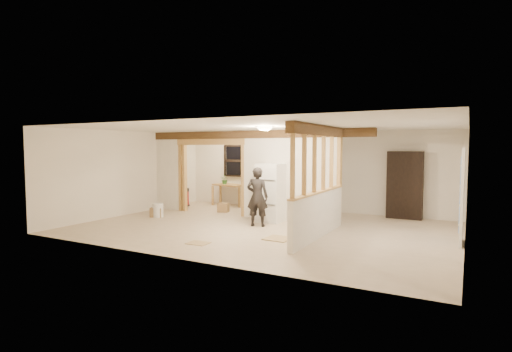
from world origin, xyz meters
The scene contains 30 objects.
floor centered at (0.00, 0.00, -0.01)m, with size 9.00×6.50×0.01m, color #C5AF93.
ceiling centered at (0.00, 0.00, 2.50)m, with size 9.00×6.50×0.01m, color white.
wall_back centered at (0.00, 3.25, 1.25)m, with size 9.00×0.01×2.50m, color white.
wall_front centered at (0.00, -3.25, 1.25)m, with size 9.00×0.01×2.50m, color white.
wall_left centered at (-4.50, 0.00, 1.25)m, with size 0.01×6.50×2.50m, color white.
wall_right centered at (4.50, 0.00, 1.25)m, with size 0.01×6.50×2.50m, color white.
partition_left_stub centered at (-4.05, 1.20, 1.25)m, with size 0.90×0.12×2.50m, color white.
partition_center centered at (0.20, 1.20, 1.25)m, with size 2.80×0.12×2.50m, color white.
doorway_frame centered at (-2.40, 1.20, 1.10)m, with size 2.46×0.14×2.20m, color tan.
header_beam_back centered at (-1.00, 1.20, 2.38)m, with size 7.00×0.18×0.22m, color #53371C.
header_beam_right centered at (1.60, -0.40, 2.38)m, with size 0.18×3.30×0.22m, color #53371C.
pony_wall centered at (1.60, -0.40, 0.50)m, with size 0.12×3.20×1.00m, color white.
stud_partition centered at (1.60, -0.40, 1.66)m, with size 0.14×3.20×1.32m, color tan.
window_back centered at (-2.60, 3.17, 1.55)m, with size 1.12×0.10×1.10m, color black.
french_door centered at (4.42, 0.40, 1.00)m, with size 0.12×0.86×2.00m, color white.
ceiling_dome_main centered at (0.30, -0.50, 2.48)m, with size 0.36×0.36×0.16m, color #FFEABF.
ceiling_dome_util centered at (-2.50, 2.30, 2.48)m, with size 0.32×0.32×0.14m, color #FFEABF.
hanging_bulb centered at (-2.00, 1.60, 2.18)m, with size 0.07×0.07×0.07m, color #FFD88C.
refrigerator centered at (-0.19, 0.83, 0.79)m, with size 0.65×0.63×1.57m, color white.
woman centered at (-0.19, 0.07, 0.76)m, with size 0.55×0.36×1.52m, color #2A2727.
work_table centered at (-2.80, 2.91, 0.37)m, with size 1.18×0.59×0.74m, color tan.
potted_plant centered at (-2.94, 2.84, 0.91)m, with size 0.30×0.26×0.33m, color #2D5A20.
shop_vac centered at (-4.10, 1.96, 0.32)m, with size 0.48×0.48×0.63m, color #99070A.
bookshelf centered at (2.94, 3.02, 0.95)m, with size 0.95×0.32×1.90m, color black.
bucket centered at (-3.39, -0.07, 0.20)m, with size 0.31×0.31×0.39m, color white.
box_util_a centered at (-2.20, 1.58, 0.14)m, with size 0.33×0.28×0.28m, color #987549.
box_util_b centered at (-3.77, 1.33, 0.14)m, with size 0.29×0.29×0.28m, color #987549.
box_front centered at (-3.43, -0.07, 0.14)m, with size 0.33×0.27×0.27m, color #987549.
floor_panel_near centered at (0.88, -0.97, 0.01)m, with size 0.55×0.55×0.02m, color tan.
floor_panel_far centered at (-0.43, -2.14, 0.01)m, with size 0.44×0.35×0.01m, color tan.
Camera 1 is at (4.53, -8.82, 1.99)m, focal length 28.00 mm.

